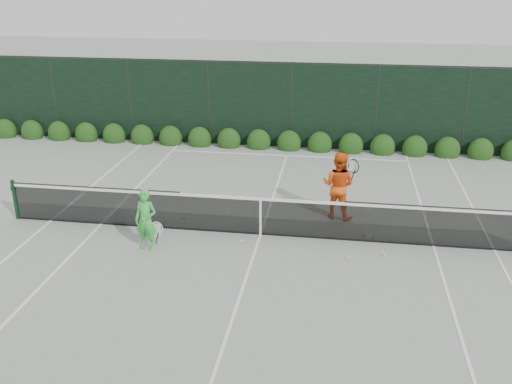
# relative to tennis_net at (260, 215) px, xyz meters

# --- Properties ---
(ground) EXTENTS (80.00, 80.00, 0.00)m
(ground) POSITION_rel_tennis_net_xyz_m (0.02, 0.00, -0.53)
(ground) COLOR gray
(ground) RESTS_ON ground
(tennis_net) EXTENTS (12.90, 0.10, 1.07)m
(tennis_net) POSITION_rel_tennis_net_xyz_m (0.00, 0.00, 0.00)
(tennis_net) COLOR #11341A
(tennis_net) RESTS_ON ground
(player_woman) EXTENTS (0.64, 0.44, 1.47)m
(player_woman) POSITION_rel_tennis_net_xyz_m (-2.45, -1.15, 0.20)
(player_woman) COLOR green
(player_woman) RESTS_ON ground
(player_man) EXTENTS (1.04, 0.92, 1.78)m
(player_man) POSITION_rel_tennis_net_xyz_m (1.85, 1.36, 0.36)
(player_man) COLOR #FB5915
(player_man) RESTS_ON ground
(court_lines) EXTENTS (11.03, 23.83, 0.01)m
(court_lines) POSITION_rel_tennis_net_xyz_m (0.02, 0.00, -0.53)
(court_lines) COLOR white
(court_lines) RESTS_ON ground
(windscreen_fence) EXTENTS (32.00, 21.07, 3.06)m
(windscreen_fence) POSITION_rel_tennis_net_xyz_m (0.02, -2.71, 0.98)
(windscreen_fence) COLOR black
(windscreen_fence) RESTS_ON ground
(hedge_row) EXTENTS (31.66, 0.65, 0.94)m
(hedge_row) POSITION_rel_tennis_net_xyz_m (0.02, 7.15, -0.30)
(hedge_row) COLOR #0F330E
(hedge_row) RESTS_ON ground
(tennis_balls) EXTENTS (5.13, 2.13, 0.07)m
(tennis_balls) POSITION_rel_tennis_net_xyz_m (1.01, 0.01, -0.50)
(tennis_balls) COLOR yellow
(tennis_balls) RESTS_ON ground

